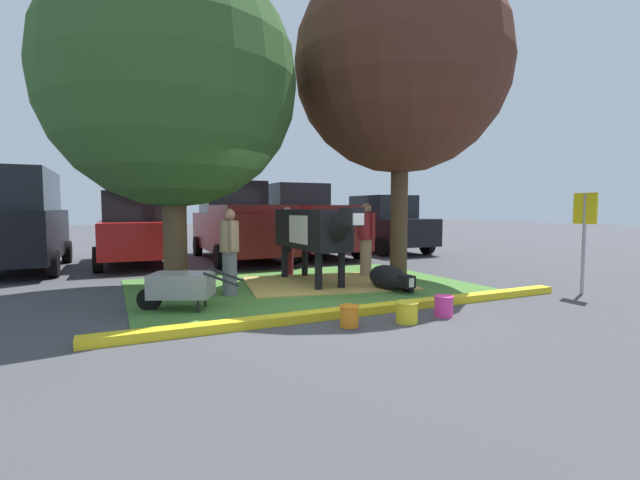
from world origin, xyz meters
TOP-DOWN VIEW (x-y plane):
  - ground_plane at (0.00, 0.00)m, footprint 80.00×80.00m
  - grass_island at (0.46, 1.67)m, footprint 6.54×4.71m
  - curb_yellow at (0.46, -0.84)m, footprint 7.74×0.24m
  - hay_bedding at (1.00, 1.71)m, footprint 3.58×2.93m
  - shade_tree_left at (-1.92, 2.09)m, footprint 4.52×4.52m
  - shade_tree_right at (2.84, 1.76)m, footprint 4.67×4.67m
  - cow_holstein at (0.74, 1.80)m, footprint 0.73×3.14m
  - calf_lying at (1.78, 0.58)m, footprint 0.49×1.30m
  - person_handler at (-1.10, 1.35)m, footprint 0.34×0.53m
  - person_visitor_near at (2.27, 2.23)m, footprint 0.34×0.51m
  - person_visitor_far at (0.75, 3.24)m, footprint 0.50×0.34m
  - wheelbarrow at (-2.06, 0.56)m, footprint 1.57×1.07m
  - parking_sign at (4.75, -1.25)m, footprint 0.06×0.44m
  - bucket_orange at (-0.18, -1.37)m, footprint 0.27×0.27m
  - bucket_yellow at (0.64, -1.52)m, footprint 0.32×0.32m
  - bucket_pink at (1.33, -1.47)m, footprint 0.29×0.29m
  - suv_black at (-5.11, 6.70)m, footprint 2.19×4.64m
  - sedan_red at (-2.36, 7.02)m, footprint 2.09×4.43m
  - pickup_truck_black at (0.58, 6.84)m, footprint 2.30×5.44m
  - pickup_truck_maroon at (2.97, 7.25)m, footprint 2.30×5.44m
  - sedan_blue at (5.93, 7.08)m, footprint 2.09×4.43m

SIDE VIEW (x-z plane):
  - ground_plane at x=0.00m, z-range 0.00..0.00m
  - grass_island at x=0.46m, z-range 0.00..0.02m
  - hay_bedding at x=1.00m, z-range 0.01..0.04m
  - curb_yellow at x=0.46m, z-range 0.00..0.12m
  - bucket_orange at x=-0.18m, z-range 0.01..0.30m
  - bucket_yellow at x=0.64m, z-range 0.01..0.30m
  - bucket_pink at x=1.33m, z-range 0.01..0.31m
  - calf_lying at x=1.78m, z-range 0.00..0.48m
  - wheelbarrow at x=-2.06m, z-range 0.07..0.70m
  - person_handler at x=-1.10m, z-range 0.05..1.62m
  - person_visitor_far at x=0.75m, z-range 0.06..1.65m
  - person_visitor_near at x=2.27m, z-range 0.07..1.75m
  - sedan_red at x=-2.36m, z-range -0.03..1.99m
  - sedan_blue at x=5.93m, z-range -0.03..1.99m
  - pickup_truck_black at x=0.58m, z-range -0.10..2.32m
  - pickup_truck_maroon at x=2.97m, z-range -0.10..2.32m
  - cow_holstein at x=0.74m, z-range 0.34..1.92m
  - suv_black at x=-5.11m, z-range 0.01..2.53m
  - parking_sign at x=4.75m, z-range 0.38..2.23m
  - shade_tree_left at x=-1.92m, z-range 0.78..6.88m
  - shade_tree_right at x=2.84m, z-range 1.16..8.18m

